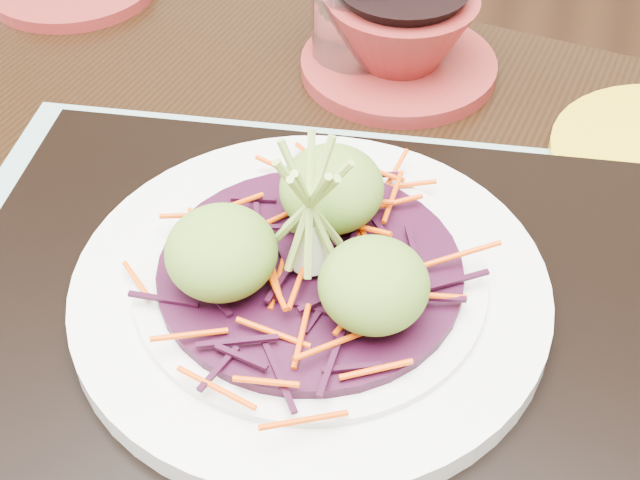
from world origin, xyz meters
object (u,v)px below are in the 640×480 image
(white_plate, at_px, (310,288))
(terracotta_bowl_set, at_px, (400,40))
(dining_table, at_px, (315,370))
(water_glass, at_px, (358,5))
(serving_tray, at_px, (311,309))

(white_plate, bearing_deg, terracotta_bowl_set, 92.41)
(dining_table, relative_size, water_glass, 10.70)
(serving_tray, bearing_deg, terracotta_bowl_set, 84.53)
(white_plate, xyz_separation_m, terracotta_bowl_set, (-0.01, 0.30, -0.00))
(dining_table, xyz_separation_m, serving_tray, (0.01, -0.03, 0.11))
(dining_table, height_order, terracotta_bowl_set, terracotta_bowl_set)
(dining_table, bearing_deg, terracotta_bowl_set, 98.95)
(white_plate, bearing_deg, serving_tray, 90.00)
(dining_table, distance_m, serving_tray, 0.11)
(dining_table, relative_size, white_plate, 4.16)
(white_plate, height_order, terracotta_bowl_set, terracotta_bowl_set)
(serving_tray, height_order, water_glass, water_glass)
(serving_tray, xyz_separation_m, terracotta_bowl_set, (-0.01, 0.30, 0.02))
(water_glass, bearing_deg, terracotta_bowl_set, -5.65)
(serving_tray, distance_m, terracotta_bowl_set, 0.30)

